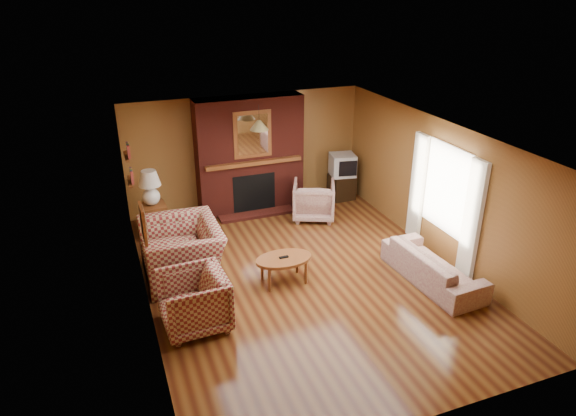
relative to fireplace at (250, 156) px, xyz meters
name	(u,v)px	position (x,y,z in m)	size (l,w,h in m)	color
floor	(305,277)	(0.00, -2.98, -1.18)	(6.50, 6.50, 0.00)	#431D0E
ceiling	(307,137)	(0.00, -2.98, 1.22)	(6.50, 6.50, 0.00)	silver
wall_back	(246,151)	(0.00, 0.27, 0.02)	(6.50, 6.50, 0.00)	olive
wall_front	(428,335)	(0.00, -6.23, 0.02)	(6.50, 6.50, 0.00)	olive
wall_left	(141,238)	(-2.50, -2.98, 0.02)	(6.50, 6.50, 0.00)	olive
wall_right	(440,190)	(2.50, -2.98, 0.02)	(6.50, 6.50, 0.00)	olive
fireplace	(250,156)	(0.00, 0.00, 0.00)	(2.20, 0.82, 2.40)	#531812
window_right	(444,198)	(2.45, -3.18, -0.06)	(0.10, 1.85, 2.00)	beige
bookshelf	(129,164)	(-2.44, -1.08, 0.48)	(0.09, 0.55, 0.71)	brown
botanical_print	(143,223)	(-2.47, -3.28, 0.37)	(0.05, 0.40, 0.50)	brown
pendant_light	(259,125)	(0.00, -0.68, 0.82)	(0.36, 0.36, 0.48)	black
plaid_loveseat	(182,251)	(-1.85, -2.21, -0.73)	(1.40, 1.22, 0.91)	maroon
plaid_armchair	(194,301)	(-1.95, -3.64, -0.77)	(0.89, 0.92, 0.83)	maroon
floral_sofa	(433,266)	(1.90, -3.82, -0.91)	(1.89, 0.74, 0.55)	#B7AF8E
floral_armchair	(314,200)	(1.06, -0.90, -0.80)	(0.82, 0.85, 0.77)	#B7AF8E
coffee_table	(284,261)	(-0.37, -2.99, -0.79)	(0.92, 0.57, 0.47)	brown
side_table	(154,220)	(-2.10, -0.53, -0.87)	(0.47, 0.47, 0.63)	brown
table_lamp	(150,186)	(-2.10, -0.53, -0.17)	(0.41, 0.41, 0.68)	white
tv_stand	(342,187)	(2.05, -0.18, -0.91)	(0.51, 0.46, 0.55)	black
crt_tv	(343,165)	(2.05, -0.19, -0.39)	(0.60, 0.60, 0.48)	#B2B5BA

